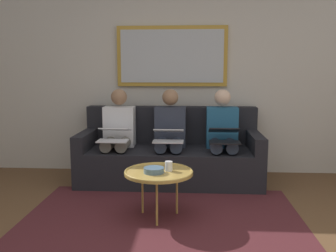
{
  "coord_description": "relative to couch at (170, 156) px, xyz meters",
  "views": [
    {
      "loc": [
        -0.26,
        2.4,
        1.38
      ],
      "look_at": [
        0.0,
        -1.7,
        0.75
      ],
      "focal_mm": 39.61,
      "sensor_mm": 36.0,
      "label": 1
    }
  ],
  "objects": [
    {
      "name": "cup",
      "position": [
        -0.06,
        1.19,
        0.18
      ],
      "size": [
        0.07,
        0.07,
        0.09
      ],
      "primitive_type": "cylinder",
      "color": "silver",
      "rests_on": "coffee_table"
    },
    {
      "name": "couch",
      "position": [
        0.0,
        0.0,
        0.0
      ],
      "size": [
        2.2,
        0.9,
        0.9
      ],
      "color": "black",
      "rests_on": "ground_plane"
    },
    {
      "name": "person_middle",
      "position": [
        0.0,
        0.07,
        0.3
      ],
      "size": [
        0.38,
        0.58,
        1.14
      ],
      "color": "#2D3342",
      "rests_on": "couch"
    },
    {
      "name": "laptop_white",
      "position": [
        0.64,
        0.31,
        0.32
      ],
      "size": [
        0.35,
        0.35,
        0.15
      ],
      "color": "white"
    },
    {
      "name": "laptop_silver",
      "position": [
        0.0,
        0.32,
        0.31
      ],
      "size": [
        0.35,
        0.33,
        0.14
      ],
      "color": "silver"
    },
    {
      "name": "coffee_table",
      "position": [
        0.04,
        1.22,
        0.12
      ],
      "size": [
        0.64,
        0.64,
        0.46
      ],
      "color": "tan",
      "rests_on": "ground_plane"
    },
    {
      "name": "laptop_black",
      "position": [
        -0.64,
        0.3,
        0.32
      ],
      "size": [
        0.34,
        0.37,
        0.16
      ],
      "color": "black"
    },
    {
      "name": "person_left",
      "position": [
        -0.64,
        0.07,
        0.3
      ],
      "size": [
        0.38,
        0.58,
        1.14
      ],
      "color": "#235B84",
      "rests_on": "couch"
    },
    {
      "name": "person_right",
      "position": [
        0.64,
        0.07,
        0.3
      ],
      "size": [
        0.38,
        0.58,
        1.14
      ],
      "color": "silver",
      "rests_on": "couch"
    },
    {
      "name": "bowl",
      "position": [
        0.08,
        1.27,
        0.16
      ],
      "size": [
        0.18,
        0.18,
        0.05
      ],
      "primitive_type": "cylinder",
      "color": "slate",
      "rests_on": "coffee_table"
    },
    {
      "name": "wall_rear",
      "position": [
        0.0,
        -0.48,
        0.99
      ],
      "size": [
        6.0,
        0.12,
        2.6
      ],
      "primitive_type": "cube",
      "color": "beige",
      "rests_on": "ground_plane"
    },
    {
      "name": "framed_mirror",
      "position": [
        0.0,
        -0.39,
        1.24
      ],
      "size": [
        1.44,
        0.05,
        0.78
      ],
      "color": "#B7892D"
    },
    {
      "name": "area_rug",
      "position": [
        0.0,
        1.27,
        -0.31
      ],
      "size": [
        2.6,
        1.8,
        0.01
      ],
      "primitive_type": "cube",
      "color": "#4C1E23",
      "rests_on": "ground_plane"
    }
  ]
}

